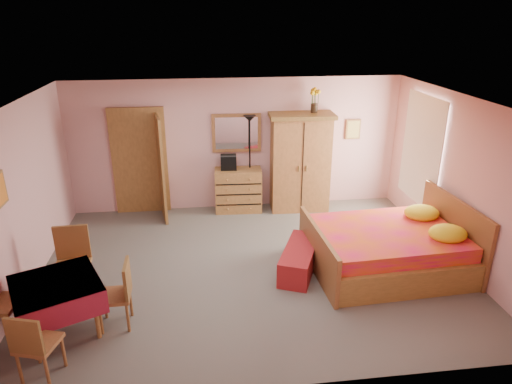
{
  "coord_description": "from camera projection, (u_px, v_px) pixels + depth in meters",
  "views": [
    {
      "loc": [
        -0.73,
        -6.21,
        3.74
      ],
      "look_at": [
        0.1,
        0.3,
        1.15
      ],
      "focal_mm": 32.0,
      "sensor_mm": 36.0,
      "label": 1
    }
  ],
  "objects": [
    {
      "name": "floor",
      "position": [
        252.0,
        267.0,
        7.19
      ],
      "size": [
        6.5,
        6.5,
        0.0
      ],
      "primitive_type": "plane",
      "color": "slate",
      "rests_on": "ground"
    },
    {
      "name": "ceiling",
      "position": [
        252.0,
        102.0,
        6.24
      ],
      "size": [
        6.5,
        6.5,
        0.0
      ],
      "primitive_type": "plane",
      "rotation": [
        3.14,
        0.0,
        0.0
      ],
      "color": "brown",
      "rests_on": "wall_back"
    },
    {
      "name": "wall_back",
      "position": [
        237.0,
        145.0,
        9.02
      ],
      "size": [
        6.5,
        0.1,
        2.6
      ],
      "primitive_type": "cube",
      "color": "#D29898",
      "rests_on": "floor"
    },
    {
      "name": "wall_front",
      "position": [
        282.0,
        283.0,
        4.41
      ],
      "size": [
        6.5,
        0.1,
        2.6
      ],
      "primitive_type": "cube",
      "color": "#D29898",
      "rests_on": "floor"
    },
    {
      "name": "wall_left",
      "position": [
        20.0,
        201.0,
        6.33
      ],
      "size": [
        0.1,
        5.0,
        2.6
      ],
      "primitive_type": "cube",
      "color": "#D29898",
      "rests_on": "floor"
    },
    {
      "name": "wall_right",
      "position": [
        459.0,
        181.0,
        7.1
      ],
      "size": [
        0.1,
        5.0,
        2.6
      ],
      "primitive_type": "cube",
      "color": "#D29898",
      "rests_on": "floor"
    },
    {
      "name": "doorway",
      "position": [
        140.0,
        162.0,
        8.87
      ],
      "size": [
        1.06,
        0.12,
        2.15
      ],
      "primitive_type": "cube",
      "color": "#9E6B35",
      "rests_on": "floor"
    },
    {
      "name": "window",
      "position": [
        422.0,
        150.0,
        8.14
      ],
      "size": [
        0.08,
        1.4,
        1.95
      ],
      "primitive_type": "cube",
      "color": "white",
      "rests_on": "wall_right"
    },
    {
      "name": "picture_back",
      "position": [
        353.0,
        129.0,
        9.18
      ],
      "size": [
        0.3,
        0.04,
        0.4
      ],
      "primitive_type": "cube",
      "color": "#D8BF59",
      "rests_on": "wall_back"
    },
    {
      "name": "chest_of_drawers",
      "position": [
        238.0,
        190.0,
        9.11
      ],
      "size": [
        0.94,
        0.5,
        0.87
      ],
      "primitive_type": "cube",
      "rotation": [
        0.0,
        0.0,
        -0.05
      ],
      "color": "#AB743A",
      "rests_on": "floor"
    },
    {
      "name": "wall_mirror",
      "position": [
        236.0,
        133.0,
        8.9
      ],
      "size": [
        0.96,
        0.08,
        0.76
      ],
      "primitive_type": "cube",
      "rotation": [
        0.0,
        0.0,
        -0.03
      ],
      "color": "white",
      "rests_on": "wall_back"
    },
    {
      "name": "stereo",
      "position": [
        229.0,
        162.0,
        8.92
      ],
      "size": [
        0.32,
        0.24,
        0.29
      ],
      "primitive_type": "cube",
      "rotation": [
        0.0,
        0.0,
        -0.05
      ],
      "color": "black",
      "rests_on": "chest_of_drawers"
    },
    {
      "name": "floor_lamp",
      "position": [
        250.0,
        163.0,
        9.04
      ],
      "size": [
        0.29,
        0.29,
        1.91
      ],
      "primitive_type": "cube",
      "rotation": [
        0.0,
        0.0,
        0.23
      ],
      "color": "black",
      "rests_on": "floor"
    },
    {
      "name": "wardrobe",
      "position": [
        300.0,
        163.0,
        9.01
      ],
      "size": [
        1.27,
        0.69,
        1.95
      ],
      "primitive_type": "cube",
      "rotation": [
        0.0,
        0.0,
        -0.04
      ],
      "color": "#AB6E3A",
      "rests_on": "floor"
    },
    {
      "name": "sunflower_vase",
      "position": [
        315.0,
        100.0,
        8.65
      ],
      "size": [
        0.19,
        0.19,
        0.47
      ],
      "primitive_type": "cube",
      "rotation": [
        0.0,
        0.0,
        0.0
      ],
      "color": "yellow",
      "rests_on": "wardrobe"
    },
    {
      "name": "bed",
      "position": [
        387.0,
        237.0,
        6.98
      ],
      "size": [
        2.41,
        1.94,
        1.07
      ],
      "primitive_type": "cube",
      "rotation": [
        0.0,
        0.0,
        0.05
      ],
      "color": "#E11550",
      "rests_on": "floor"
    },
    {
      "name": "bench",
      "position": [
        299.0,
        259.0,
        7.03
      ],
      "size": [
        0.87,
        1.27,
        0.4
      ],
      "primitive_type": "cube",
      "rotation": [
        0.0,
        0.0,
        -0.4
      ],
      "color": "maroon",
      "rests_on": "floor"
    },
    {
      "name": "dining_table",
      "position": [
        59.0,
        308.0,
        5.61
      ],
      "size": [
        1.3,
        1.3,
        0.72
      ],
      "primitive_type": "cube",
      "rotation": [
        0.0,
        0.0,
        0.43
      ],
      "color": "maroon",
      "rests_on": "floor"
    },
    {
      "name": "chair_south",
      "position": [
        38.0,
        343.0,
        4.9
      ],
      "size": [
        0.49,
        0.49,
        0.87
      ],
      "primitive_type": "cube",
      "rotation": [
        0.0,
        0.0,
        -0.28
      ],
      "color": "#9B6034",
      "rests_on": "floor"
    },
    {
      "name": "chair_north",
      "position": [
        72.0,
        266.0,
        6.23
      ],
      "size": [
        0.49,
        0.49,
        1.02
      ],
      "primitive_type": "cube",
      "rotation": [
        0.0,
        0.0,
        3.19
      ],
      "color": "olive",
      "rests_on": "floor"
    },
    {
      "name": "chair_east",
      "position": [
        114.0,
        295.0,
        5.71
      ],
      "size": [
        0.41,
        0.41,
        0.89
      ],
      "primitive_type": "cube",
      "rotation": [
        0.0,
        0.0,
        1.59
      ],
      "color": "#945D32",
      "rests_on": "floor"
    }
  ]
}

